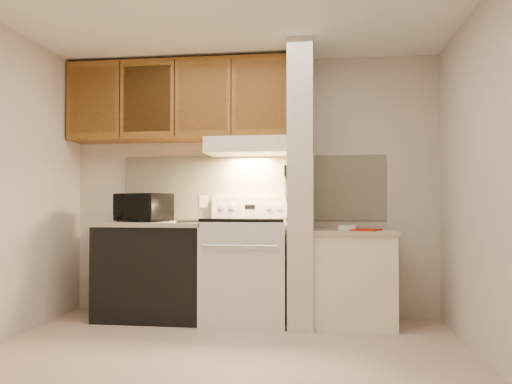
# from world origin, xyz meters

# --- Properties ---
(floor) EXTENTS (3.60, 3.60, 0.00)m
(floor) POSITION_xyz_m (0.00, 0.00, 0.00)
(floor) COLOR #C6AA95
(floor) RESTS_ON ground
(ceiling) EXTENTS (3.60, 3.60, 0.00)m
(ceiling) POSITION_xyz_m (0.00, 0.00, 2.50)
(ceiling) COLOR white
(ceiling) RESTS_ON wall_back
(wall_back) EXTENTS (3.60, 2.50, 0.02)m
(wall_back) POSITION_xyz_m (0.00, 1.50, 1.25)
(wall_back) COLOR beige
(wall_back) RESTS_ON floor
(wall_right) EXTENTS (0.02, 3.00, 2.50)m
(wall_right) POSITION_xyz_m (1.80, 0.00, 1.25)
(wall_right) COLOR beige
(wall_right) RESTS_ON floor
(backsplash) EXTENTS (2.60, 0.02, 0.63)m
(backsplash) POSITION_xyz_m (0.00, 1.49, 1.24)
(backsplash) COLOR #F0E8C1
(backsplash) RESTS_ON wall_back
(range_body) EXTENTS (0.76, 0.65, 0.92)m
(range_body) POSITION_xyz_m (0.00, 1.16, 0.46)
(range_body) COLOR silver
(range_body) RESTS_ON floor
(oven_window) EXTENTS (0.50, 0.01, 0.30)m
(oven_window) POSITION_xyz_m (0.00, 0.84, 0.50)
(oven_window) COLOR black
(oven_window) RESTS_ON range_body
(oven_handle) EXTENTS (0.65, 0.02, 0.02)m
(oven_handle) POSITION_xyz_m (0.00, 0.80, 0.72)
(oven_handle) COLOR silver
(oven_handle) RESTS_ON range_body
(cooktop) EXTENTS (0.74, 0.64, 0.03)m
(cooktop) POSITION_xyz_m (0.00, 1.16, 0.94)
(cooktop) COLOR black
(cooktop) RESTS_ON range_body
(range_backguard) EXTENTS (0.76, 0.08, 0.20)m
(range_backguard) POSITION_xyz_m (0.00, 1.44, 1.05)
(range_backguard) COLOR silver
(range_backguard) RESTS_ON range_body
(range_display) EXTENTS (0.10, 0.01, 0.04)m
(range_display) POSITION_xyz_m (0.00, 1.40, 1.05)
(range_display) COLOR black
(range_display) RESTS_ON range_backguard
(range_knob_left_outer) EXTENTS (0.05, 0.02, 0.05)m
(range_knob_left_outer) POSITION_xyz_m (-0.28, 1.40, 1.05)
(range_knob_left_outer) COLOR silver
(range_knob_left_outer) RESTS_ON range_backguard
(range_knob_left_inner) EXTENTS (0.05, 0.02, 0.05)m
(range_knob_left_inner) POSITION_xyz_m (-0.18, 1.40, 1.05)
(range_knob_left_inner) COLOR silver
(range_knob_left_inner) RESTS_ON range_backguard
(range_knob_right_inner) EXTENTS (0.05, 0.02, 0.05)m
(range_knob_right_inner) POSITION_xyz_m (0.18, 1.40, 1.05)
(range_knob_right_inner) COLOR silver
(range_knob_right_inner) RESTS_ON range_backguard
(range_knob_right_outer) EXTENTS (0.05, 0.02, 0.05)m
(range_knob_right_outer) POSITION_xyz_m (0.28, 1.40, 1.05)
(range_knob_right_outer) COLOR silver
(range_knob_right_outer) RESTS_ON range_backguard
(dishwasher_front) EXTENTS (1.00, 0.63, 0.87)m
(dishwasher_front) POSITION_xyz_m (-0.88, 1.17, 0.43)
(dishwasher_front) COLOR black
(dishwasher_front) RESTS_ON floor
(left_countertop) EXTENTS (1.04, 0.67, 0.04)m
(left_countertop) POSITION_xyz_m (-0.88, 1.17, 0.89)
(left_countertop) COLOR #B7A692
(left_countertop) RESTS_ON dishwasher_front
(spoon_rest) EXTENTS (0.25, 0.17, 0.02)m
(spoon_rest) POSITION_xyz_m (-0.48, 0.97, 0.92)
(spoon_rest) COLOR black
(spoon_rest) RESTS_ON left_countertop
(teal_jar) EXTENTS (0.09, 0.09, 0.09)m
(teal_jar) POSITION_xyz_m (-0.83, 1.39, 0.95)
(teal_jar) COLOR #2B6359
(teal_jar) RESTS_ON left_countertop
(outlet) EXTENTS (0.08, 0.01, 0.12)m
(outlet) POSITION_xyz_m (-0.48, 1.48, 1.10)
(outlet) COLOR #F1E9CB
(outlet) RESTS_ON backsplash
(microwave) EXTENTS (0.57, 0.49, 0.27)m
(microwave) POSITION_xyz_m (-0.99, 1.15, 1.04)
(microwave) COLOR black
(microwave) RESTS_ON left_countertop
(partition_pillar) EXTENTS (0.22, 0.70, 2.50)m
(partition_pillar) POSITION_xyz_m (0.51, 1.15, 1.25)
(partition_pillar) COLOR beige
(partition_pillar) RESTS_ON floor
(pillar_trim) EXTENTS (0.01, 0.70, 0.04)m
(pillar_trim) POSITION_xyz_m (0.39, 1.15, 1.30)
(pillar_trim) COLOR brown
(pillar_trim) RESTS_ON partition_pillar
(knife_strip) EXTENTS (0.02, 0.42, 0.04)m
(knife_strip) POSITION_xyz_m (0.39, 1.10, 1.32)
(knife_strip) COLOR black
(knife_strip) RESTS_ON partition_pillar
(knife_blade_a) EXTENTS (0.01, 0.03, 0.16)m
(knife_blade_a) POSITION_xyz_m (0.38, 0.95, 1.22)
(knife_blade_a) COLOR silver
(knife_blade_a) RESTS_ON knife_strip
(knife_handle_a) EXTENTS (0.02, 0.02, 0.10)m
(knife_handle_a) POSITION_xyz_m (0.38, 0.95, 1.37)
(knife_handle_a) COLOR black
(knife_handle_a) RESTS_ON knife_strip
(knife_blade_b) EXTENTS (0.01, 0.04, 0.18)m
(knife_blade_b) POSITION_xyz_m (0.38, 1.02, 1.21)
(knife_blade_b) COLOR silver
(knife_blade_b) RESTS_ON knife_strip
(knife_handle_b) EXTENTS (0.02, 0.02, 0.10)m
(knife_handle_b) POSITION_xyz_m (0.38, 1.02, 1.37)
(knife_handle_b) COLOR black
(knife_handle_b) RESTS_ON knife_strip
(knife_blade_c) EXTENTS (0.01, 0.04, 0.20)m
(knife_blade_c) POSITION_xyz_m (0.38, 1.10, 1.20)
(knife_blade_c) COLOR silver
(knife_blade_c) RESTS_ON knife_strip
(knife_handle_c) EXTENTS (0.02, 0.02, 0.10)m
(knife_handle_c) POSITION_xyz_m (0.38, 1.09, 1.37)
(knife_handle_c) COLOR black
(knife_handle_c) RESTS_ON knife_strip
(knife_blade_d) EXTENTS (0.01, 0.04, 0.16)m
(knife_blade_d) POSITION_xyz_m (0.38, 1.18, 1.22)
(knife_blade_d) COLOR silver
(knife_blade_d) RESTS_ON knife_strip
(knife_handle_d) EXTENTS (0.02, 0.02, 0.10)m
(knife_handle_d) POSITION_xyz_m (0.38, 1.17, 1.37)
(knife_handle_d) COLOR black
(knife_handle_d) RESTS_ON knife_strip
(knife_blade_e) EXTENTS (0.01, 0.04, 0.18)m
(knife_blade_e) POSITION_xyz_m (0.38, 1.27, 1.21)
(knife_blade_e) COLOR silver
(knife_blade_e) RESTS_ON knife_strip
(knife_handle_e) EXTENTS (0.02, 0.02, 0.10)m
(knife_handle_e) POSITION_xyz_m (0.38, 1.26, 1.37)
(knife_handle_e) COLOR black
(knife_handle_e) RESTS_ON knife_strip
(oven_mitt) EXTENTS (0.03, 0.10, 0.25)m
(oven_mitt) POSITION_xyz_m (0.38, 1.32, 1.23)
(oven_mitt) COLOR slate
(oven_mitt) RESTS_ON partition_pillar
(right_cab_base) EXTENTS (0.70, 0.60, 0.81)m
(right_cab_base) POSITION_xyz_m (0.97, 1.15, 0.40)
(right_cab_base) COLOR #F1E9CB
(right_cab_base) RESTS_ON floor
(right_countertop) EXTENTS (0.74, 0.64, 0.04)m
(right_countertop) POSITION_xyz_m (0.97, 1.15, 0.83)
(right_countertop) COLOR #B7A692
(right_countertop) RESTS_ON right_cab_base
(red_folder) EXTENTS (0.31, 0.36, 0.01)m
(red_folder) POSITION_xyz_m (1.07, 1.00, 0.86)
(red_folder) COLOR #AF1C05
(red_folder) RESTS_ON right_countertop
(white_box) EXTENTS (0.17, 0.13, 0.04)m
(white_box) POSITION_xyz_m (0.92, 1.05, 0.87)
(white_box) COLOR white
(white_box) RESTS_ON right_countertop
(range_hood) EXTENTS (0.78, 0.44, 0.15)m
(range_hood) POSITION_xyz_m (0.00, 1.28, 1.62)
(range_hood) COLOR #F1E9CB
(range_hood) RESTS_ON upper_cabinets
(hood_lip) EXTENTS (0.78, 0.04, 0.06)m
(hood_lip) POSITION_xyz_m (0.00, 1.07, 1.58)
(hood_lip) COLOR #F1E9CB
(hood_lip) RESTS_ON range_hood
(upper_cabinets) EXTENTS (2.18, 0.33, 0.77)m
(upper_cabinets) POSITION_xyz_m (-0.69, 1.32, 2.08)
(upper_cabinets) COLOR brown
(upper_cabinets) RESTS_ON wall_back
(cab_door_a) EXTENTS (0.46, 0.01, 0.63)m
(cab_door_a) POSITION_xyz_m (-1.51, 1.17, 2.08)
(cab_door_a) COLOR brown
(cab_door_a) RESTS_ON upper_cabinets
(cab_gap_a) EXTENTS (0.01, 0.01, 0.73)m
(cab_gap_a) POSITION_xyz_m (-1.23, 1.16, 2.08)
(cab_gap_a) COLOR black
(cab_gap_a) RESTS_ON upper_cabinets
(cab_door_b) EXTENTS (0.46, 0.01, 0.63)m
(cab_door_b) POSITION_xyz_m (-0.96, 1.17, 2.08)
(cab_door_b) COLOR brown
(cab_door_b) RESTS_ON upper_cabinets
(cab_gap_b) EXTENTS (0.01, 0.01, 0.73)m
(cab_gap_b) POSITION_xyz_m (-0.69, 1.16, 2.08)
(cab_gap_b) COLOR black
(cab_gap_b) RESTS_ON upper_cabinets
(cab_door_c) EXTENTS (0.46, 0.01, 0.63)m
(cab_door_c) POSITION_xyz_m (-0.42, 1.17, 2.08)
(cab_door_c) COLOR brown
(cab_door_c) RESTS_ON upper_cabinets
(cab_gap_c) EXTENTS (0.01, 0.01, 0.73)m
(cab_gap_c) POSITION_xyz_m (-0.14, 1.16, 2.08)
(cab_gap_c) COLOR black
(cab_gap_c) RESTS_ON upper_cabinets
(cab_door_d) EXTENTS (0.46, 0.01, 0.63)m
(cab_door_d) POSITION_xyz_m (0.13, 1.17, 2.08)
(cab_door_d) COLOR brown
(cab_door_d) RESTS_ON upper_cabinets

